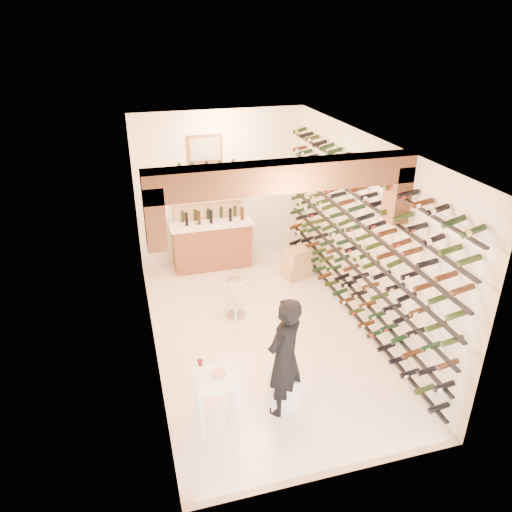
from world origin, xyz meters
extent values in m
plane|color=silver|center=(0.00, 0.00, 0.00)|extent=(6.00, 6.00, 0.00)
cube|color=silver|center=(0.00, 3.00, 1.60)|extent=(3.50, 0.02, 3.20)
cube|color=silver|center=(0.00, -3.00, 1.60)|extent=(3.50, 0.02, 3.20)
cube|color=silver|center=(-1.75, 0.00, 1.60)|extent=(0.02, 6.00, 3.20)
cube|color=silver|center=(1.75, 0.00, 1.60)|extent=(0.02, 6.00, 3.20)
cube|color=#AE523E|center=(0.00, 0.00, 3.20)|extent=(3.50, 6.00, 0.02)
cube|color=#9A5D36|center=(0.00, -1.00, 3.02)|extent=(3.50, 0.35, 0.36)
cube|color=#9A5D36|center=(-1.63, -1.00, 2.65)|extent=(0.24, 0.35, 0.80)
cube|color=#9A5D36|center=(1.63, -1.00, 2.65)|extent=(0.24, 0.35, 0.80)
cube|color=black|center=(1.59, 0.00, 0.25)|extent=(0.06, 5.70, 0.03)
cube|color=black|center=(1.59, 0.00, 0.65)|extent=(0.06, 5.70, 0.03)
cube|color=black|center=(1.59, 0.00, 1.05)|extent=(0.06, 5.70, 0.03)
cube|color=black|center=(1.59, 0.00, 1.45)|extent=(0.06, 5.70, 0.03)
cube|color=black|center=(1.59, 0.00, 1.85)|extent=(0.06, 5.70, 0.03)
cube|color=black|center=(1.59, 0.00, 2.25)|extent=(0.06, 5.70, 0.03)
cube|color=black|center=(1.59, 0.00, 2.65)|extent=(0.06, 5.70, 0.03)
cube|color=brown|center=(-0.30, 2.65, 0.48)|extent=(1.60, 0.55, 0.96)
cube|color=white|center=(-0.30, 2.65, 0.98)|extent=(1.70, 0.62, 0.05)
cube|color=tan|center=(-0.30, 2.92, 1.00)|extent=(1.40, 0.10, 2.00)
cube|color=tan|center=(-0.30, 2.82, 0.45)|extent=(1.40, 0.28, 0.04)
cube|color=tan|center=(-0.30, 2.82, 0.95)|extent=(1.40, 0.28, 0.04)
cube|color=tan|center=(-0.30, 2.82, 1.45)|extent=(1.40, 0.28, 0.04)
cube|color=tan|center=(-0.30, 2.82, 1.95)|extent=(1.40, 0.28, 0.04)
cube|color=brown|center=(-0.30, 2.97, 2.45)|extent=(0.70, 0.04, 0.55)
cube|color=#99998C|center=(-0.30, 2.94, 2.45)|extent=(0.60, 0.01, 0.45)
cube|color=white|center=(-1.13, -1.85, 0.76)|extent=(0.55, 0.55, 0.05)
cube|color=white|center=(-1.35, -2.06, 0.37)|extent=(0.05, 0.05, 0.74)
cube|color=white|center=(-0.91, -2.07, 0.37)|extent=(0.05, 0.05, 0.74)
cube|color=white|center=(-1.34, -1.63, 0.37)|extent=(0.05, 0.05, 0.74)
cube|color=white|center=(-0.91, -1.63, 0.37)|extent=(0.05, 0.05, 0.74)
cylinder|color=white|center=(-1.08, -1.83, 0.80)|extent=(0.25, 0.25, 0.02)
cylinder|color=#BF7266|center=(-1.08, -1.83, 0.81)|extent=(0.19, 0.19, 0.02)
cube|color=white|center=(-1.32, -1.97, 0.80)|extent=(0.16, 0.16, 0.02)
cylinder|color=white|center=(-1.29, -1.69, 0.79)|extent=(0.07, 0.07, 0.00)
cylinder|color=white|center=(-1.29, -1.69, 0.84)|extent=(0.01, 0.01, 0.09)
cone|color=#5B0714|center=(-1.29, -1.69, 0.91)|extent=(0.08, 0.08, 0.08)
cube|color=white|center=(-0.17, -1.70, 0.24)|extent=(0.44, 0.44, 0.49)
imported|color=black|center=(-0.21, -1.80, 0.86)|extent=(0.75, 0.70, 1.72)
cylinder|color=silver|center=(-0.28, 0.61, 0.01)|extent=(0.37, 0.37, 0.03)
cylinder|color=silver|center=(-0.28, 0.61, 0.34)|extent=(0.07, 0.07, 0.65)
cylinder|color=silver|center=(-0.28, 0.61, 0.69)|extent=(0.35, 0.35, 0.07)
torus|color=silver|center=(-0.28, 0.61, 0.20)|extent=(0.28, 0.28, 0.02)
cube|color=tan|center=(1.26, 1.72, 0.16)|extent=(0.63, 0.51, 0.33)
cube|color=tan|center=(1.26, 1.72, 0.47)|extent=(0.59, 0.50, 0.29)
camera|label=1|loc=(-1.95, -6.61, 4.80)|focal=34.47mm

